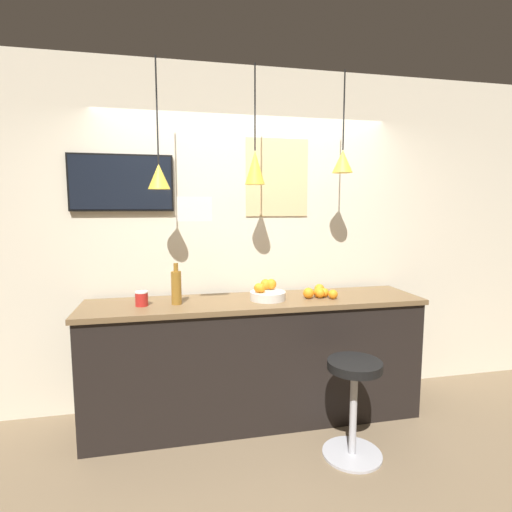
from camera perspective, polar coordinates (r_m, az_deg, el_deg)
The scene contains 14 objects.
ground_plane at distance 3.09m, azimuth 2.45°, elevation -27.00°, with size 14.00×14.00×0.00m, color #756047.
back_wall at distance 3.52m, azimuth -1.41°, elevation 2.51°, with size 8.00×0.06×2.90m.
service_counter at distance 3.34m, azimuth -0.00°, elevation -14.57°, with size 2.68×0.60×0.99m.
bar_stool at distance 2.97m, azimuth 13.81°, elevation -18.39°, with size 0.41×0.41×0.69m.
fruit_bowl at distance 3.19m, azimuth 1.57°, elevation -5.23°, with size 0.28×0.28×0.15m.
orange_pile at distance 3.31m, azimuth 9.05°, elevation -5.16°, with size 0.27×0.27×0.09m.
juice_bottle at distance 3.07m, azimuth -11.31°, elevation -4.35°, with size 0.08×0.08×0.31m.
spread_jar at distance 3.10m, azimuth -16.03°, elevation -5.87°, with size 0.09×0.09×0.11m.
pendant_lamp_left at distance 3.08m, azimuth -13.71°, elevation 11.14°, with size 0.16×0.16×0.94m.
pendant_lamp_middle at distance 3.15m, azimuth -0.15°, elevation 12.61°, with size 0.15×0.15×0.90m.
pendant_lamp_right at distance 3.39m, azimuth 12.27°, elevation 13.16°, with size 0.16×0.16×0.80m.
mounted_tv at distance 3.42m, azimuth -18.66°, elevation 9.87°, with size 0.81×0.04×0.45m.
hanging_menu_board at distance 2.82m, azimuth -8.76°, elevation 6.65°, with size 0.24×0.01×0.17m.
wall_poster at distance 3.54m, azimuth 3.03°, elevation 11.11°, with size 0.55×0.01×0.67m.
Camera 1 is at (-0.65, -2.47, 1.72)m, focal length 28.00 mm.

